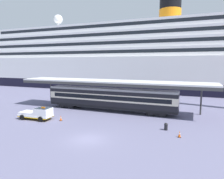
# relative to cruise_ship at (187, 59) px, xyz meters

# --- Properties ---
(ground_plane) EXTENTS (400.00, 400.00, 0.00)m
(ground_plane) POSITION_rel_cruise_ship_xyz_m (-8.77, -50.06, -9.83)
(ground_plane) COLOR slate
(cruise_ship) EXTENTS (173.12, 26.98, 31.60)m
(cruise_ship) POSITION_rel_cruise_ship_xyz_m (0.00, 0.00, 0.00)
(cruise_ship) COLOR black
(cruise_ship) RESTS_ON ground
(platform_canopy) EXTENTS (35.62, 5.58, 5.47)m
(platform_canopy) POSITION_rel_cruise_ship_xyz_m (-11.76, -35.64, -4.65)
(platform_canopy) COLOR silver
(platform_canopy) RESTS_ON ground
(train_carriage) EXTENTS (23.84, 2.81, 4.11)m
(train_carriage) POSITION_rel_cruise_ship_xyz_m (-11.76, -36.10, -7.52)
(train_carriage) COLOR black
(train_carriage) RESTS_ON ground
(service_truck) EXTENTS (5.30, 2.47, 2.02)m
(service_truck) POSITION_rel_cruise_ship_xyz_m (-19.75, -45.54, -8.84)
(service_truck) COLOR white
(service_truck) RESTS_ON ground
(traffic_cone_near) EXTENTS (0.36, 0.36, 0.77)m
(traffic_cone_near) POSITION_rel_cruise_ship_xyz_m (0.91, -45.56, -9.45)
(traffic_cone_near) COLOR black
(traffic_cone_near) RESTS_ON ground
(traffic_cone_mid) EXTENTS (0.36, 0.36, 0.79)m
(traffic_cone_mid) POSITION_rel_cruise_ship_xyz_m (-16.17, -44.83, -9.45)
(traffic_cone_mid) COLOR black
(traffic_cone_mid) RESTS_ON ground
(quay_bollard) EXTENTS (0.48, 0.48, 0.96)m
(quay_bollard) POSITION_rel_cruise_ship_xyz_m (-0.89, -43.48, -9.32)
(quay_bollard) COLOR black
(quay_bollard) RESTS_ON ground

